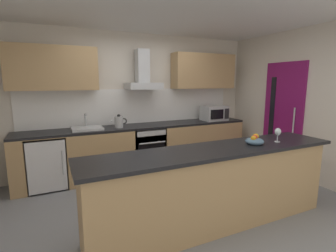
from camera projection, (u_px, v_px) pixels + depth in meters
name	position (u px, v px, depth m)	size (l,w,h in m)	color
ground	(177.00, 205.00, 3.55)	(5.86, 4.51, 0.02)	gray
ceiling	(178.00, 6.00, 3.10)	(5.86, 4.51, 0.02)	white
wall_back	(135.00, 102.00, 4.94)	(5.86, 0.12, 2.60)	silver
wall_right	(305.00, 105.00, 4.37)	(0.12, 4.51, 2.60)	silver
backsplash_tile	(136.00, 106.00, 4.89)	(4.13, 0.02, 0.66)	white
counter_back	(142.00, 149.00, 4.75)	(4.28, 0.60, 0.90)	tan
counter_island	(215.00, 187.00, 2.96)	(3.12, 0.64, 0.95)	tan
upper_cabinets	(138.00, 70.00, 4.63)	(4.22, 0.32, 0.70)	tan
side_door	(282.00, 118.00, 4.72)	(0.08, 0.85, 2.05)	#7A1456
oven	(146.00, 148.00, 4.76)	(0.60, 0.62, 0.80)	slate
refrigerator	(47.00, 162.00, 4.05)	(0.58, 0.60, 0.85)	white
microwave	(214.00, 113.00, 5.26)	(0.50, 0.38, 0.30)	#B7BABC
sink	(87.00, 128.00, 4.25)	(0.50, 0.40, 0.26)	silver
kettle	(119.00, 122.00, 4.42)	(0.29, 0.15, 0.24)	#B7BABC
range_hood	(143.00, 77.00, 4.64)	(0.62, 0.45, 0.72)	#B7BABC
wine_glass	(278.00, 132.00, 3.17)	(0.08, 0.08, 0.18)	silver
fruit_bowl	(255.00, 141.00, 3.06)	(0.22, 0.22, 0.13)	slate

